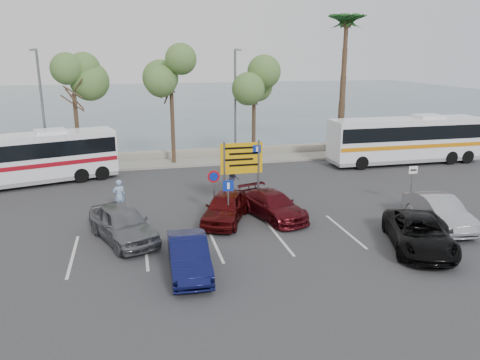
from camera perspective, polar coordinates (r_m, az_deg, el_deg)
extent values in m
plane|color=#323234|center=(21.46, -0.45, -6.37)|extent=(120.00, 120.00, 0.00)
cube|color=gray|center=(34.64, -5.57, 2.17)|extent=(44.00, 2.40, 0.15)
cube|color=gray|center=(36.53, -6.00, 3.21)|extent=(48.00, 0.80, 0.60)
plane|color=#3B535F|center=(79.96, -10.11, 9.46)|extent=(140.00, 140.00, 0.00)
cylinder|color=#382619|center=(34.05, -19.20, 5.61)|extent=(0.28, 0.28, 5.04)
cylinder|color=#382619|center=(33.94, -8.22, 6.76)|extent=(0.28, 0.28, 5.60)
cylinder|color=#382619|center=(34.99, 1.69, 6.82)|extent=(0.28, 0.28, 5.18)
cylinder|color=#382619|center=(37.13, 12.41, 10.71)|extent=(0.48, 0.48, 10.00)
cylinder|color=slate|center=(33.74, -22.89, 7.72)|extent=(0.16, 0.16, 8.00)
cylinder|color=slate|center=(33.08, -23.74, 14.40)|extent=(0.12, 0.90, 0.12)
cube|color=slate|center=(32.58, -23.89, 14.30)|extent=(0.45, 0.25, 0.12)
cylinder|color=slate|center=(34.07, -0.59, 8.98)|extent=(0.16, 0.16, 8.00)
cylinder|color=slate|center=(33.42, -0.43, 15.64)|extent=(0.12, 0.90, 0.12)
cube|color=slate|center=(32.93, -0.23, 15.56)|extent=(0.45, 0.25, 0.12)
cylinder|color=slate|center=(23.89, -1.92, 0.45)|extent=(0.12, 0.12, 3.60)
cylinder|color=slate|center=(24.29, 2.25, 0.70)|extent=(0.12, 0.12, 3.60)
cube|color=#E1A30B|center=(23.86, 0.19, 2.66)|extent=(2.20, 0.06, 1.60)
cube|color=#0C2699|center=(23.92, 2.08, 3.79)|extent=(0.42, 0.01, 0.42)
cylinder|color=slate|center=(23.21, -3.21, -1.82)|extent=(0.07, 0.07, 2.20)
cylinder|color=#B20C0C|center=(22.92, -3.23, 0.43)|extent=(0.60, 0.03, 0.60)
cylinder|color=slate|center=(21.78, -1.43, -2.97)|extent=(0.07, 0.07, 2.20)
cube|color=#0C2699|center=(21.50, -1.44, -0.70)|extent=(0.50, 0.03, 0.50)
cylinder|color=slate|center=(26.21, 20.17, -0.74)|extent=(0.07, 0.07, 2.20)
cube|color=white|center=(25.97, 20.37, 1.15)|extent=(0.50, 0.03, 0.40)
cube|color=white|center=(31.24, -24.75, 2.61)|extent=(10.90, 5.27, 2.63)
cube|color=black|center=(31.15, -24.84, 3.45)|extent=(10.70, 5.24, 0.94)
cube|color=maroon|center=(31.32, -24.66, 1.85)|extent=(10.80, 5.27, 0.27)
cube|color=gray|center=(31.52, -24.48, 0.28)|extent=(10.79, 5.22, 0.49)
cube|color=white|center=(30.99, -25.04, 5.17)|extent=(2.12, 1.88, 0.21)
cube|color=white|center=(36.18, 19.52, 4.89)|extent=(11.32, 2.43, 2.78)
cube|color=black|center=(36.10, 19.59, 5.66)|extent=(11.09, 2.47, 0.99)
cube|color=orange|center=(36.26, 19.46, 4.19)|extent=(11.21, 2.46, 0.28)
cube|color=gray|center=(36.44, 19.33, 2.74)|extent=(11.21, 2.40, 0.52)
cube|color=white|center=(35.96, 19.74, 7.24)|extent=(1.89, 1.51, 0.23)
imported|color=slate|center=(20.92, -14.11, -5.16)|extent=(3.44, 4.93, 1.56)
imported|color=#0D113F|center=(17.63, -6.27, -9.15)|extent=(1.53, 4.08, 1.33)
imported|color=#4F0D13|center=(23.14, 4.05, -3.08)|extent=(3.01, 4.76, 1.28)
imported|color=#4B0A0B|center=(22.55, -1.79, -3.34)|extent=(3.30, 4.52, 1.43)
imported|color=black|center=(20.90, 21.00, -6.06)|extent=(3.77, 5.39, 1.36)
imported|color=#96969B|center=(23.79, 23.10, -3.57)|extent=(1.95, 4.58, 1.47)
imported|color=#8AA3C9|center=(24.60, -14.50, -1.90)|extent=(0.70, 0.54, 1.71)
imported|color=#32354B|center=(27.51, -0.79, 0.34)|extent=(0.66, 0.83, 1.62)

